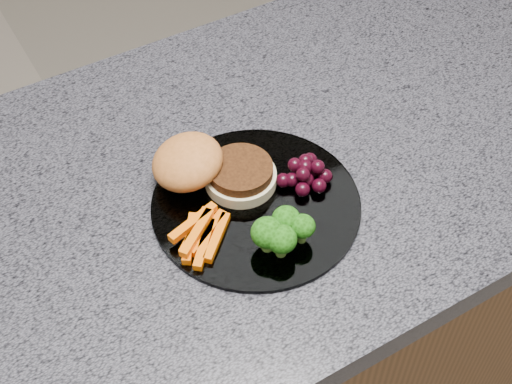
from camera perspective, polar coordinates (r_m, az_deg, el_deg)
island_cabinet at (r=1.32m, az=-0.11°, el=-11.81°), size 1.20×0.60×0.86m
countertop at (r=0.95m, az=-0.14°, el=1.55°), size 1.20×0.60×0.04m
plate at (r=0.88m, az=0.00°, el=-0.98°), size 0.26×0.26×0.01m
burger at (r=0.89m, az=-3.98°, el=1.86°), size 0.17×0.15×0.05m
carrot_sticks at (r=0.84m, az=-4.46°, el=-3.37°), size 0.08×0.08×0.02m
broccoli at (r=0.82m, az=2.03°, el=-3.13°), size 0.08×0.06×0.05m
grape_bunch at (r=0.90m, az=3.98°, el=1.51°), size 0.07×0.06×0.03m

